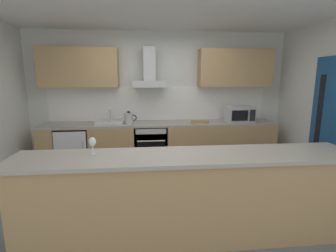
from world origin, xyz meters
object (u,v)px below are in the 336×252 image
sink (110,122)px  oven (151,146)px  microwave (239,114)px  wine_glass (92,142)px  kettle (129,118)px  refrigerator (75,150)px  chopping_board (200,122)px  range_hood (150,75)px

sink → oven: bearing=-0.8°
microwave → wine_glass: size_ratio=2.81×
microwave → kettle: bearing=-179.8°
refrigerator → sink: size_ratio=1.70×
kettle → chopping_board: 1.33m
oven → kettle: bearing=-175.1°
chopping_board → microwave: bearing=-0.3°
sink → chopping_board: 1.68m
oven → sink: bearing=179.2°
refrigerator → chopping_board: bearing=-0.5°
microwave → range_hood: size_ratio=0.69×
range_hood → chopping_board: bearing=-9.3°
kettle → chopping_board: kettle is taller
microwave → sink: microwave is taller
chopping_board → sink: bearing=178.8°
oven → range_hood: (-0.00, 0.13, 1.33)m
refrigerator → wine_glass: bearing=-70.0°
sink → range_hood: (0.74, 0.12, 0.86)m
oven → chopping_board: bearing=-1.5°
refrigerator → kettle: (1.01, -0.03, 0.58)m
sink → range_hood: size_ratio=0.69×
sink → chopping_board: sink is taller
refrigerator → range_hood: 1.96m
microwave → sink: (-2.44, 0.04, -0.12)m
oven → kettle: 0.67m
microwave → chopping_board: microwave is taller
range_hood → chopping_board: 1.29m
chopping_board → oven: bearing=178.5°
oven → chopping_board: size_ratio=2.35×
wine_glass → oven: bearing=72.3°
kettle → range_hood: range_hood is taller
oven → sink: 0.88m
refrigerator → chopping_board: chopping_board is taller
oven → microwave: size_ratio=1.60×
microwave → chopping_board: 0.77m
range_hood → oven: bearing=-90.0°
sink → wine_glass: 2.07m
refrigerator → range_hood: (1.40, 0.13, 1.36)m
range_hood → wine_glass: size_ratio=4.05×
oven → microwave: bearing=-0.9°
oven → refrigerator: 1.40m
sink → wine_glass: bearing=-87.5°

